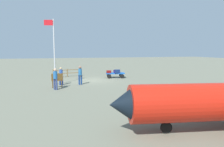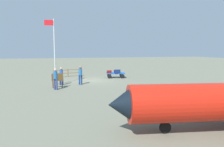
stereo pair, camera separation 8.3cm
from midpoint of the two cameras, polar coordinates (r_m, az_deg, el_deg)
name	(u,v)px [view 2 (the right image)]	position (r m, az deg, el deg)	size (l,w,h in m)	color
ground_plane	(94,80)	(21.33, -5.02, -1.88)	(120.00, 120.00, 0.00)	slate
luggage_cart	(115,74)	(23.15, 1.06, -0.13)	(2.24, 1.64, 0.56)	blue
suitcase_olive	(109,72)	(22.85, -0.68, 0.49)	(0.54, 0.46, 0.29)	maroon
suitcase_grey	(117,72)	(22.80, 1.46, 0.54)	(0.63, 0.45, 0.34)	navy
suitcase_dark	(117,71)	(22.72, 1.63, 0.58)	(0.63, 0.39, 0.39)	navy
worker_lead	(80,74)	(18.69, -8.64, -0.03)	(0.39, 0.39, 1.71)	navy
worker_trailing	(61,75)	(18.87, -13.76, -0.40)	(0.37, 0.37, 1.59)	navy
worker_supervisor	(55,77)	(16.69, -15.26, -1.05)	(0.44, 0.44, 1.70)	navy
airplane_near	(222,101)	(8.98, 28.32, -6.82)	(8.67, 5.69, 3.08)	red
flagpole	(54,48)	(18.96, -15.74, 6.83)	(0.84, 0.17, 5.80)	silver
signboard	(57,79)	(17.53, -14.78, -1.35)	(0.92, 0.14, 1.19)	#4C3319
wooden_fence	(68,72)	(24.57, -12.07, 0.38)	(3.31, 0.67, 0.94)	brown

